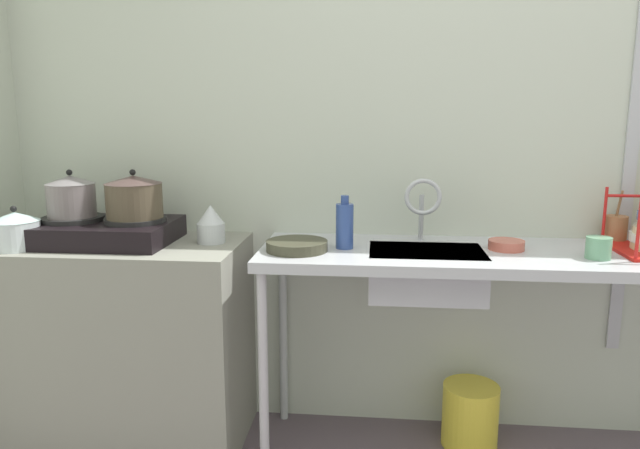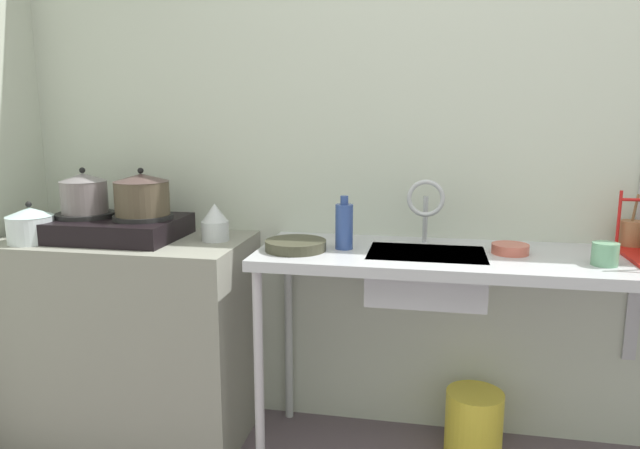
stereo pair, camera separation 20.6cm
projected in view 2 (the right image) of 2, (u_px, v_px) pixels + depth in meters
The scene contains 16 objects.
wall_back at pixel (512, 136), 2.32m from camera, with size 5.00×0.10×2.56m, color beige.
counter_concrete at pixel (130, 336), 2.47m from camera, with size 1.02×0.53×0.86m, color gray.
counter_sink at pixel (489, 271), 2.13m from camera, with size 1.73×0.53×0.86m.
stove at pixel (115, 227), 2.39m from camera, with size 0.54×0.39×0.10m.
pot_on_left_burner at pixel (84, 193), 2.39m from camera, with size 0.19×0.19×0.19m.
pot_on_right_burner at pixel (142, 194), 2.34m from camera, with size 0.22×0.22×0.19m.
pot_beside_stove at pixel (30, 225), 2.30m from camera, with size 0.18×0.18×0.17m.
percolator at pixel (215, 223), 2.34m from camera, with size 0.11×0.11×0.15m.
sink_basin at pixel (426, 276), 2.16m from camera, with size 0.43×0.29×0.18m, color #B1B4BA.
faucet at pixel (426, 202), 2.23m from camera, with size 0.15×0.08×0.26m.
frying_pan at pixel (296, 245), 2.18m from camera, with size 0.23×0.23×0.04m, color #3A3929.
cup_by_rack at pixel (605, 254), 1.96m from camera, with size 0.09×0.09×0.08m, color #659F78.
small_bowl_on_drainboard at pixel (510, 249), 2.13m from camera, with size 0.14×0.14×0.04m, color #BD5B4B.
bottle_by_sink at pixel (344, 226), 2.19m from camera, with size 0.07×0.07×0.21m.
utensil_jar at pixel (631, 234), 2.20m from camera, with size 0.09×0.09×0.21m.
bucket_on_floor at pixel (474, 423), 2.34m from camera, with size 0.23×0.23×0.26m, color yellow.
Camera 2 is at (-0.31, -0.97, 1.36)m, focal length 32.34 mm.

